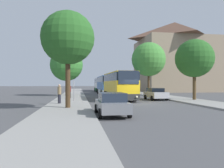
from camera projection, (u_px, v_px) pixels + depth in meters
name	position (u px, v px, depth m)	size (l,w,h in m)	color
ground_plane	(138.00, 104.00, 22.27)	(300.00, 300.00, 0.00)	#4C4C4F
sidewalk_left	(69.00, 104.00, 21.20)	(4.00, 120.00, 0.15)	gray
sidewalk_right	(202.00, 102.00, 23.33)	(4.00, 120.00, 0.15)	gray
building_right_background	(175.00, 57.00, 57.44)	(18.02, 15.69, 18.24)	gray
bus_front	(119.00, 85.00, 28.42)	(2.97, 10.75, 3.50)	#2D2D2D
bus_middle	(106.00, 85.00, 41.34)	(2.90, 11.53, 3.45)	silver
bus_rear	(101.00, 85.00, 54.76)	(2.87, 10.28, 3.40)	#238942
parked_car_left_curb	(112.00, 104.00, 14.42)	(2.01, 4.44, 1.50)	slate
parked_car_right_near	(156.00, 94.00, 27.80)	(2.18, 4.05, 1.51)	#B7B7BC
parked_car_right_far	(129.00, 90.00, 43.58)	(2.16, 4.13, 1.47)	#236B38
bus_stop_sign	(74.00, 88.00, 24.13)	(0.08, 0.45, 2.26)	gray
pedestrian_waiting_near	(70.00, 91.00, 28.76)	(0.36, 0.36, 1.84)	#23232D
pedestrian_waiting_far	(59.00, 94.00, 21.40)	(0.36, 0.36, 1.88)	#23232D
tree_left_near	(66.00, 65.00, 36.89)	(5.50, 5.50, 7.87)	#47331E
tree_left_far	(68.00, 38.00, 17.66)	(4.33, 4.33, 7.83)	#47331E
tree_right_near	(149.00, 59.00, 42.44)	(6.60, 6.60, 9.95)	#47331E
tree_right_mid	(194.00, 58.00, 26.41)	(4.62, 4.62, 7.31)	#513D23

